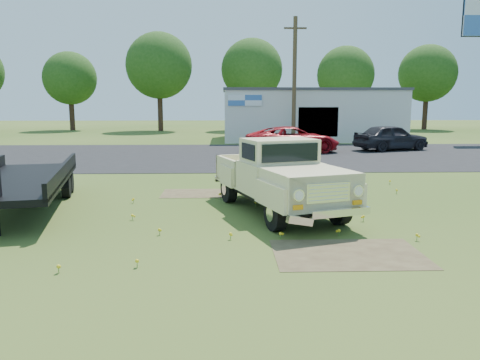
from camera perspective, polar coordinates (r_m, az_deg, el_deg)
name	(u,v)px	position (r m, az deg, el deg)	size (l,w,h in m)	color
ground	(262,218)	(12.40, 2.73, -4.69)	(140.00, 140.00, 0.00)	#324D18
asphalt_lot	(242,155)	(27.17, 0.24, 3.02)	(90.00, 14.00, 0.02)	black
dirt_patch_a	(348,254)	(9.80, 13.04, -8.78)	(3.00, 2.00, 0.01)	#4A3C27
dirt_patch_b	(195,193)	(15.81, -5.52, -1.65)	(2.20, 1.60, 0.01)	#4A3C27
commercial_building	(309,114)	(39.61, 8.40, 7.97)	(14.20, 8.20, 4.15)	silver
utility_pole_mid	(294,80)	(34.39, 6.64, 11.97)	(1.60, 0.30, 9.00)	#4C3A23
treeline_b	(70,78)	(55.72, -20.03, 11.56)	(5.76, 5.76, 8.57)	#352118
treeline_c	(159,66)	(52.11, -9.84, 13.57)	(7.04, 7.04, 10.47)	#352118
treeline_d	(252,70)	(52.70, 1.46, 13.30)	(6.72, 6.72, 10.00)	#352118
treeline_e	(346,75)	(52.70, 12.74, 12.39)	(6.08, 6.08, 9.04)	#352118
treeline_f	(428,73)	(58.30, 21.89, 11.96)	(6.40, 6.40, 9.52)	#352118
vintage_pickup_truck	(279,176)	(12.94, 4.75, 0.54)	(2.21, 5.68, 2.06)	#CBB788
flatbed_trailer	(20,176)	(14.58, -25.26, 0.48)	(2.41, 7.22, 1.97)	black
red_pickup	(293,140)	(28.88, 6.44, 4.90)	(2.61, 5.66, 1.57)	maroon
dark_sedan	(391,138)	(31.53, 17.93, 4.95)	(1.95, 4.84, 1.65)	black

